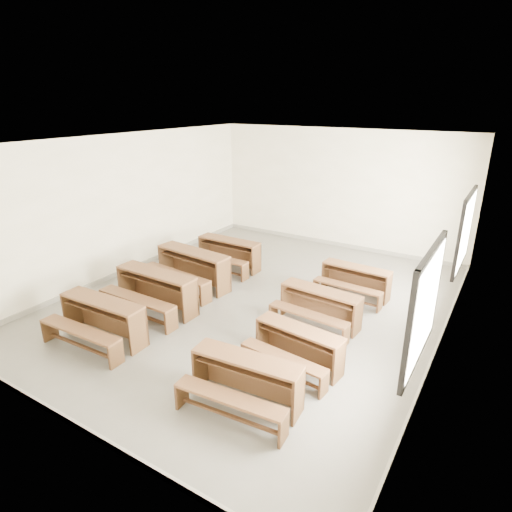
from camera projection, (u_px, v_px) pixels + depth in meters
The scene contains 9 objects.
room at pixel (260, 199), 7.96m from camera, with size 8.50×8.50×3.20m.
desk_set_0 at pixel (101, 317), 7.24m from camera, with size 1.66×0.90×0.73m.
desk_set_1 at pixel (155, 288), 8.28m from camera, with size 1.75×0.92×0.78m.
desk_set_2 at pixel (192, 266), 9.35m from camera, with size 1.87×1.10×0.81m.
desk_set_3 at pixel (228, 252), 10.37m from camera, with size 1.60×0.84×0.72m.
desk_set_4 at pixel (245, 378), 5.71m from camera, with size 1.59×0.92×0.69m.
desk_set_5 at pixel (297, 345), 6.54m from camera, with size 1.49×0.88×0.64m.
desk_set_6 at pixel (319, 305), 7.77m from camera, with size 1.55×0.89×0.67m.
desk_set_7 at pixel (355, 279), 8.91m from camera, with size 1.46×0.82×0.64m.
Camera 1 is at (4.13, -6.71, 3.91)m, focal length 30.00 mm.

